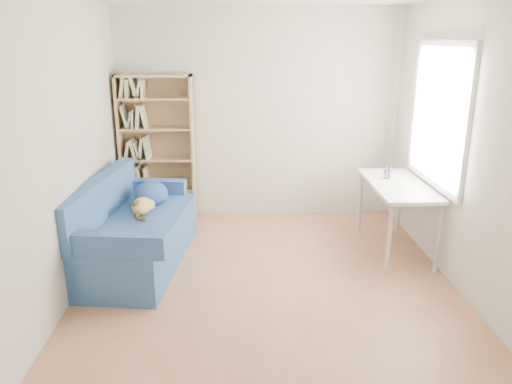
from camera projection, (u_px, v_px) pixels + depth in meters
ground at (267, 284)px, 4.72m from camera, size 4.00×4.00×0.00m
room_shell at (280, 110)px, 4.27m from camera, size 3.54×4.04×2.62m
sofa at (133, 231)px, 5.09m from camera, size 1.07×1.92×0.90m
bookshelf at (158, 155)px, 6.18m from camera, size 0.91×0.28×1.82m
desk at (398, 190)px, 5.31m from camera, size 0.58×1.27×0.75m
pen_cup at (387, 173)px, 5.47m from camera, size 0.08×0.08×0.15m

